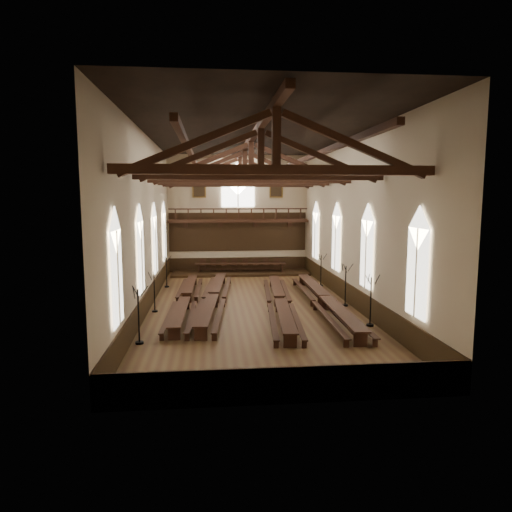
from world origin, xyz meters
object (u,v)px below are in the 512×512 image
at_px(refectory_row_c, 280,300).
at_px(candelabrum_right_near, 370,310).
at_px(candelabrum_left_mid, 155,300).
at_px(refectory_row_d, 325,299).
at_px(refectory_row_a, 186,298).
at_px(dais, 240,273).
at_px(candelabrum_left_near, 139,326).
at_px(refectory_row_b, 214,296).
at_px(high_table, 240,265).
at_px(candelabrum_right_mid, 345,293).
at_px(candelabrum_right_far, 321,276).
at_px(candelabrum_left_far, 167,278).

relative_size(refectory_row_c, candelabrum_right_near, 5.42).
xyz_separation_m(refectory_row_c, candelabrum_left_mid, (-7.14, 0.10, 0.17)).
bearing_deg(refectory_row_d, candelabrum_right_near, -70.72).
distance_m(refectory_row_a, candelabrum_right_near, 10.79).
xyz_separation_m(dais, candelabrum_left_near, (-5.63, -17.92, 0.69)).
height_order(refectory_row_b, refectory_row_c, refectory_row_b).
distance_m(refectory_row_a, dais, 11.68).
relative_size(dais, candelabrum_right_near, 4.33).
xyz_separation_m(refectory_row_c, refectory_row_d, (2.61, 0.01, 0.03)).
xyz_separation_m(high_table, candelabrum_right_mid, (5.47, -11.93, -0.03)).
height_order(candelabrum_left_mid, candelabrum_right_far, candelabrum_right_far).
bearing_deg(refectory_row_b, refectory_row_d, -12.55).
distance_m(refectory_row_b, candelabrum_right_near, 9.40).
relative_size(refectory_row_c, refectory_row_d, 0.98).
xyz_separation_m(refectory_row_a, refectory_row_c, (5.47, -1.39, 0.03)).
bearing_deg(candelabrum_right_mid, candelabrum_right_far, 90.00).
distance_m(refectory_row_b, candelabrum_right_far, 9.29).
bearing_deg(dais, refectory_row_a, -109.85).
relative_size(candelabrum_left_near, candelabrum_right_far, 1.09).
bearing_deg(refectory_row_b, candelabrum_right_far, 33.20).
xyz_separation_m(high_table, candelabrum_right_far, (5.47, -5.84, -0.08)).
relative_size(candelabrum_left_near, candelabrum_right_mid, 1.03).
xyz_separation_m(refectory_row_d, candelabrum_right_far, (1.35, 6.51, 0.17)).
distance_m(candelabrum_right_near, candelabrum_right_mid, 4.28).
xyz_separation_m(refectory_row_b, candelabrum_left_near, (-3.33, -7.00, 0.25)).
height_order(refectory_row_a, candelabrum_left_near, candelabrum_left_near).
relative_size(refectory_row_d, candelabrum_left_near, 5.59).
bearing_deg(candelabrum_left_far, candelabrum_left_near, -90.00).
relative_size(high_table, candelabrum_right_far, 3.19).
bearing_deg(candelabrum_left_near, refectory_row_a, 76.48).
relative_size(refectory_row_a, candelabrum_right_mid, 5.44).
height_order(refectory_row_a, candelabrum_left_far, candelabrum_left_far).
xyz_separation_m(refectory_row_b, refectory_row_d, (6.42, -1.43, 0.02)).
height_order(refectory_row_c, candelabrum_left_near, candelabrum_left_near).
bearing_deg(candelabrum_right_far, refectory_row_c, -121.25).
bearing_deg(candelabrum_left_far, candelabrum_right_mid, -31.49).
bearing_deg(dais, refectory_row_b, -101.90).
relative_size(high_table, candelabrum_right_near, 2.90).
distance_m(candelabrum_left_mid, candelabrum_right_near, 11.78).
relative_size(candelabrum_left_near, candelabrum_left_mid, 1.13).
bearing_deg(refectory_row_b, candelabrum_right_mid, -7.32).
bearing_deg(candelabrum_left_near, high_table, 72.56).
bearing_deg(candelabrum_left_far, candelabrum_left_mid, -90.00).
height_order(candelabrum_right_near, candelabrum_right_mid, candelabrum_right_near).
relative_size(candelabrum_left_mid, candelabrum_right_mid, 0.91).
distance_m(refectory_row_a, candelabrum_right_far, 10.74).
bearing_deg(candelabrum_left_far, candelabrum_right_far, -3.70).
xyz_separation_m(candelabrum_left_near, candelabrum_right_far, (11.10, 12.08, -0.06)).
relative_size(refectory_row_d, candelabrum_left_mid, 6.33).
bearing_deg(high_table, candelabrum_left_mid, -114.66).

